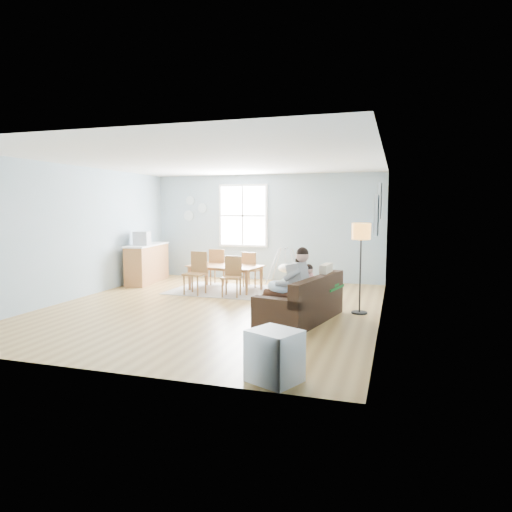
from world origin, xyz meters
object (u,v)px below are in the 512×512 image
(toddler, at_px, (304,281))
(chair_ne, at_px, (251,268))
(baby_swing, at_px, (285,267))
(storage_cube, at_px, (274,356))
(floor_lamp, at_px, (361,239))
(chair_nw, at_px, (218,265))
(chair_se, at_px, (232,274))
(sofa, at_px, (303,305))
(monitor, at_px, (142,238))
(chair_sw, at_px, (197,270))
(dining_table, at_px, (225,278))
(counter, at_px, (147,263))
(father, at_px, (290,283))

(toddler, height_order, chair_ne, toddler)
(baby_swing, bearing_deg, storage_cube, -77.49)
(floor_lamp, xyz_separation_m, chair_nw, (-3.47, 1.99, -0.82))
(chair_se, bearing_deg, sofa, -41.30)
(monitor, bearing_deg, chair_sw, -22.93)
(chair_nw, bearing_deg, chair_sw, -91.53)
(chair_nw, bearing_deg, storage_cube, -62.52)
(toddler, bearing_deg, baby_swing, 108.54)
(sofa, relative_size, toddler, 2.75)
(dining_table, bearing_deg, counter, 175.83)
(sofa, bearing_deg, floor_lamp, 43.59)
(storage_cube, distance_m, chair_nw, 6.19)
(counter, relative_size, monitor, 4.31)
(storage_cube, bearing_deg, toddler, 94.94)
(chair_sw, height_order, monitor, monitor)
(chair_ne, bearing_deg, father, -61.57)
(toddler, height_order, chair_sw, toddler)
(toddler, height_order, monitor, monitor)
(chair_se, bearing_deg, dining_table, 123.72)
(chair_nw, bearing_deg, baby_swing, 29.14)
(dining_table, distance_m, counter, 2.33)
(chair_nw, height_order, counter, counter)
(baby_swing, bearing_deg, chair_nw, -150.86)
(toddler, height_order, storage_cube, toddler)
(sofa, height_order, chair_ne, chair_ne)
(toddler, relative_size, floor_lamp, 0.46)
(sofa, bearing_deg, dining_table, 135.34)
(toddler, bearing_deg, floor_lamp, 35.28)
(chair_se, bearing_deg, baby_swing, 71.61)
(storage_cube, relative_size, dining_table, 0.40)
(sofa, bearing_deg, baby_swing, 108.06)
(father, bearing_deg, chair_nw, 129.05)
(monitor, bearing_deg, counter, 99.31)
(chair_ne, bearing_deg, chair_nw, 178.91)
(baby_swing, bearing_deg, dining_table, -127.07)
(toddler, bearing_deg, chair_ne, 124.42)
(chair_sw, height_order, baby_swing, chair_sw)
(father, bearing_deg, storage_cube, -80.86)
(floor_lamp, bearing_deg, sofa, -136.41)
(toddler, bearing_deg, counter, 150.44)
(toddler, distance_m, floor_lamp, 1.27)
(floor_lamp, relative_size, chair_ne, 1.91)
(sofa, xyz_separation_m, counter, (-4.50, 2.72, 0.22))
(toddler, xyz_separation_m, chair_ne, (-1.78, 2.59, -0.17))
(sofa, distance_m, counter, 5.26)
(chair_nw, xyz_separation_m, baby_swing, (1.46, 0.81, -0.11))
(chair_se, height_order, chair_ne, chair_se)
(chair_se, distance_m, baby_swing, 2.10)
(counter, bearing_deg, chair_nw, 2.31)
(toddler, distance_m, storage_cube, 2.91)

